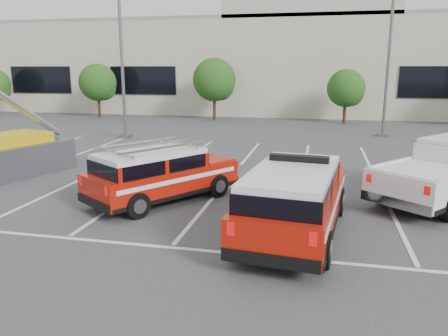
{
  "coord_description": "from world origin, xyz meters",
  "views": [
    {
      "loc": [
        3.24,
        -11.83,
        4.09
      ],
      "look_at": [
        0.4,
        1.04,
        1.05
      ],
      "focal_mm": 35.0,
      "sensor_mm": 36.0,
      "label": 1
    }
  ],
  "objects_px": {
    "convention_building": "(290,61)",
    "tree_left": "(99,84)",
    "light_pole_left": "(121,48)",
    "fire_chief_suv": "(294,204)",
    "tree_mid_left": "(216,81)",
    "ladder_suv": "(161,178)",
    "light_pole_mid": "(389,48)",
    "utility_rig": "(11,156)",
    "tree_mid_right": "(347,90)"
  },
  "relations": [
    {
      "from": "tree_left",
      "to": "utility_rig",
      "type": "height_order",
      "value": "tree_left"
    },
    {
      "from": "tree_left",
      "to": "utility_rig",
      "type": "distance_m",
      "value": 20.4
    },
    {
      "from": "convention_building",
      "to": "tree_left",
      "type": "relative_size",
      "value": 13.58
    },
    {
      "from": "tree_left",
      "to": "ladder_suv",
      "type": "relative_size",
      "value": 0.89
    },
    {
      "from": "fire_chief_suv",
      "to": "utility_rig",
      "type": "xyz_separation_m",
      "value": [
        -11.27,
        4.16,
        -0.08
      ]
    },
    {
      "from": "tree_mid_left",
      "to": "tree_mid_right",
      "type": "height_order",
      "value": "tree_mid_left"
    },
    {
      "from": "convention_building",
      "to": "tree_left",
      "type": "bearing_deg",
      "value": -146.95
    },
    {
      "from": "tree_mid_left",
      "to": "light_pole_left",
      "type": "height_order",
      "value": "light_pole_left"
    },
    {
      "from": "tree_mid_left",
      "to": "light_pole_mid",
      "type": "height_order",
      "value": "light_pole_mid"
    },
    {
      "from": "convention_building",
      "to": "fire_chief_suv",
      "type": "bearing_deg",
      "value": -85.63
    },
    {
      "from": "tree_mid_right",
      "to": "fire_chief_suv",
      "type": "relative_size",
      "value": 0.7
    },
    {
      "from": "utility_rig",
      "to": "fire_chief_suv",
      "type": "bearing_deg",
      "value": -3.45
    },
    {
      "from": "light_pole_left",
      "to": "tree_left",
      "type": "bearing_deg",
      "value": 124.52
    },
    {
      "from": "light_pole_mid",
      "to": "utility_rig",
      "type": "relative_size",
      "value": 2.29
    },
    {
      "from": "convention_building",
      "to": "utility_rig",
      "type": "distance_m",
      "value": 30.64
    },
    {
      "from": "convention_building",
      "to": "tree_left",
      "type": "xyz_separation_m",
      "value": [
        -15.09,
        -9.82,
        -1.95
      ]
    },
    {
      "from": "tree_left",
      "to": "utility_rig",
      "type": "bearing_deg",
      "value": -71.74
    },
    {
      "from": "tree_left",
      "to": "tree_mid_right",
      "type": "height_order",
      "value": "tree_left"
    },
    {
      "from": "ladder_suv",
      "to": "tree_mid_left",
      "type": "bearing_deg",
      "value": 133.1
    },
    {
      "from": "convention_building",
      "to": "light_pole_left",
      "type": "relative_size",
      "value": 5.86
    },
    {
      "from": "tree_mid_right",
      "to": "ladder_suv",
      "type": "xyz_separation_m",
      "value": [
        -6.59,
        -21.5,
        -1.76
      ]
    },
    {
      "from": "light_pole_mid",
      "to": "tree_left",
      "type": "bearing_deg",
      "value": 164.57
    },
    {
      "from": "tree_left",
      "to": "tree_mid_left",
      "type": "distance_m",
      "value": 10.0
    },
    {
      "from": "light_pole_left",
      "to": "fire_chief_suv",
      "type": "distance_m",
      "value": 17.71
    },
    {
      "from": "ladder_suv",
      "to": "utility_rig",
      "type": "bearing_deg",
      "value": -163.43
    },
    {
      "from": "light_pole_left",
      "to": "ladder_suv",
      "type": "bearing_deg",
      "value": -60.44
    },
    {
      "from": "light_pole_left",
      "to": "fire_chief_suv",
      "type": "height_order",
      "value": "light_pole_left"
    },
    {
      "from": "tree_mid_left",
      "to": "utility_rig",
      "type": "distance_m",
      "value": 19.75
    },
    {
      "from": "tree_left",
      "to": "tree_mid_left",
      "type": "xyz_separation_m",
      "value": [
        10.0,
        0.0,
        0.27
      ]
    },
    {
      "from": "tree_mid_left",
      "to": "convention_building",
      "type": "bearing_deg",
      "value": 62.6
    },
    {
      "from": "convention_building",
      "to": "tree_mid_left",
      "type": "distance_m",
      "value": 11.19
    },
    {
      "from": "tree_mid_left",
      "to": "utility_rig",
      "type": "xyz_separation_m",
      "value": [
        -3.64,
        -19.27,
        -2.33
      ]
    },
    {
      "from": "tree_left",
      "to": "light_pole_left",
      "type": "relative_size",
      "value": 0.43
    },
    {
      "from": "tree_left",
      "to": "light_pole_left",
      "type": "height_order",
      "value": "light_pole_left"
    },
    {
      "from": "tree_mid_right",
      "to": "fire_chief_suv",
      "type": "bearing_deg",
      "value": -95.77
    },
    {
      "from": "tree_mid_right",
      "to": "light_pole_mid",
      "type": "distance_m",
      "value": 6.88
    },
    {
      "from": "tree_mid_right",
      "to": "light_pole_left",
      "type": "height_order",
      "value": "light_pole_left"
    },
    {
      "from": "tree_left",
      "to": "light_pole_left",
      "type": "bearing_deg",
      "value": -55.48
    },
    {
      "from": "tree_mid_left",
      "to": "light_pole_left",
      "type": "bearing_deg",
      "value": -107.1
    },
    {
      "from": "light_pole_left",
      "to": "utility_rig",
      "type": "distance_m",
      "value": 10.27
    },
    {
      "from": "tree_left",
      "to": "ladder_suv",
      "type": "xyz_separation_m",
      "value": [
        13.41,
        -21.5,
        -2.03
      ]
    },
    {
      "from": "tree_mid_right",
      "to": "utility_rig",
      "type": "height_order",
      "value": "tree_mid_right"
    },
    {
      "from": "tree_mid_left",
      "to": "tree_left",
      "type": "bearing_deg",
      "value": -180.0
    },
    {
      "from": "tree_left",
      "to": "fire_chief_suv",
      "type": "distance_m",
      "value": 29.39
    },
    {
      "from": "utility_rig",
      "to": "tree_left",
      "type": "bearing_deg",
      "value": 125.07
    },
    {
      "from": "ladder_suv",
      "to": "tree_mid_right",
      "type": "bearing_deg",
      "value": 107.05
    },
    {
      "from": "light_pole_mid",
      "to": "utility_rig",
      "type": "height_order",
      "value": "light_pole_mid"
    },
    {
      "from": "ladder_suv",
      "to": "light_pole_left",
      "type": "bearing_deg",
      "value": 153.66
    },
    {
      "from": "tree_left",
      "to": "tree_mid_right",
      "type": "xyz_separation_m",
      "value": [
        20.0,
        -0.0,
        -0.27
      ]
    },
    {
      "from": "ladder_suv",
      "to": "light_pole_mid",
      "type": "bearing_deg",
      "value": 95.28
    }
  ]
}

